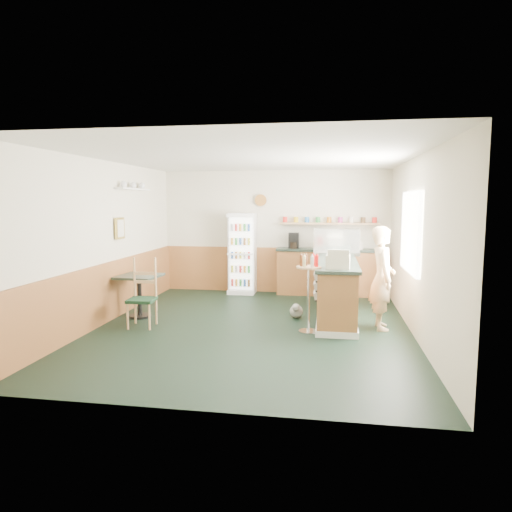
% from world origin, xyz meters
% --- Properties ---
extents(ground, '(6.00, 6.00, 0.00)m').
position_xyz_m(ground, '(0.00, 0.00, 0.00)').
color(ground, black).
rests_on(ground, ground).
extents(room_envelope, '(5.04, 6.02, 2.72)m').
position_xyz_m(room_envelope, '(-0.23, 0.73, 1.52)').
color(room_envelope, beige).
rests_on(room_envelope, ground).
extents(service_counter, '(0.68, 3.01, 1.01)m').
position_xyz_m(service_counter, '(1.35, 1.07, 0.46)').
color(service_counter, '#AC6F37').
rests_on(service_counter, ground).
extents(back_counter, '(2.24, 0.42, 1.69)m').
position_xyz_m(back_counter, '(1.19, 2.80, 0.55)').
color(back_counter, '#AC6F37').
rests_on(back_counter, ground).
extents(drinks_fridge, '(0.58, 0.52, 1.77)m').
position_xyz_m(drinks_fridge, '(-0.68, 2.74, 0.88)').
color(drinks_fridge, white).
rests_on(drinks_fridge, ground).
extents(display_case, '(0.87, 0.45, 0.49)m').
position_xyz_m(display_case, '(1.35, 1.73, 1.25)').
color(display_case, silver).
rests_on(display_case, service_counter).
extents(cash_register, '(0.38, 0.40, 0.20)m').
position_xyz_m(cash_register, '(1.35, -0.07, 1.11)').
color(cash_register, beige).
rests_on(cash_register, service_counter).
extents(shopkeeper, '(0.43, 0.57, 1.64)m').
position_xyz_m(shopkeeper, '(2.05, 0.26, 0.82)').
color(shopkeeper, tan).
rests_on(shopkeeper, ground).
extents(condiment_stand, '(0.39, 0.39, 1.20)m').
position_xyz_m(condiment_stand, '(0.91, -0.12, 0.78)').
color(condiment_stand, silver).
rests_on(condiment_stand, ground).
extents(newspaper_rack, '(0.09, 0.42, 0.68)m').
position_xyz_m(newspaper_rack, '(0.99, 1.22, 0.57)').
color(newspaper_rack, black).
rests_on(newspaper_rack, ground).
extents(cafe_table, '(0.73, 0.73, 0.75)m').
position_xyz_m(cafe_table, '(-2.05, 0.34, 0.53)').
color(cafe_table, black).
rests_on(cafe_table, ground).
extents(cafe_chair, '(0.44, 0.44, 1.11)m').
position_xyz_m(cafe_chair, '(-1.76, -0.16, 0.58)').
color(cafe_chair, black).
rests_on(cafe_chair, ground).
extents(dog_doorstop, '(0.23, 0.30, 0.27)m').
position_xyz_m(dog_doorstop, '(0.67, 0.71, 0.13)').
color(dog_doorstop, gray).
rests_on(dog_doorstop, ground).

